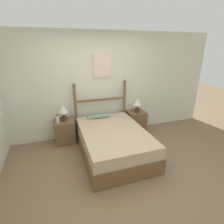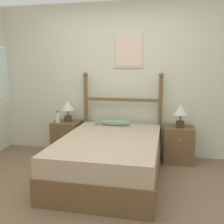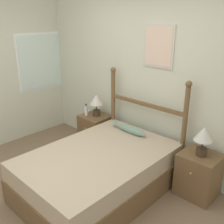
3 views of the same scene
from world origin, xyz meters
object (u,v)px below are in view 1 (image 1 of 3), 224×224
object	(u,v)px
table_lamp_right	(137,103)
bottle	(58,119)
nightstand_left	(65,132)
table_lamp_left	(63,111)
bed	(113,142)
nightstand_right	(136,122)
fish_pillow	(100,116)

from	to	relation	value
table_lamp_right	bottle	world-z (taller)	table_lamp_right
nightstand_left	table_lamp_left	size ratio (longest dim) A/B	1.55
table_lamp_left	bottle	xyz separation A→B (m)	(-0.14, -0.10, -0.15)
bed	bottle	xyz separation A→B (m)	(-1.07, 0.74, 0.38)
nightstand_right	table_lamp_left	bearing A→B (deg)	179.29
table_lamp_right	bed	bearing A→B (deg)	-139.68
nightstand_left	nightstand_right	size ratio (longest dim) A/B	1.00
fish_pillow	bed	bearing A→B (deg)	-81.99
table_lamp_right	fish_pillow	size ratio (longest dim) A/B	0.63
nightstand_left	table_lamp_left	world-z (taller)	table_lamp_left
nightstand_left	table_lamp_right	world-z (taller)	table_lamp_right
nightstand_left	table_lamp_left	xyz separation A→B (m)	(0.01, 0.02, 0.53)
nightstand_left	bottle	distance (m)	0.40
nightstand_left	fish_pillow	size ratio (longest dim) A/B	0.97
nightstand_left	table_lamp_right	distance (m)	1.96
table_lamp_right	fish_pillow	xyz separation A→B (m)	(-1.05, -0.09, -0.20)
table_lamp_left	table_lamp_right	size ratio (longest dim) A/B	1.00
nightstand_left	nightstand_right	bearing A→B (deg)	0.00
fish_pillow	table_lamp_left	bearing A→B (deg)	171.33
nightstand_right	fish_pillow	xyz separation A→B (m)	(-1.04, -0.10, 0.33)
bed	nightstand_right	bearing A→B (deg)	40.96
table_lamp_right	bottle	xyz separation A→B (m)	(-2.01, -0.07, -0.15)
bed	nightstand_left	size ratio (longest dim) A/B	3.40
bed	bottle	size ratio (longest dim) A/B	9.51
table_lamp_left	bottle	world-z (taller)	table_lamp_left
nightstand_right	table_lamp_left	world-z (taller)	table_lamp_left
bed	table_lamp_right	size ratio (longest dim) A/B	5.27
bed	table_lamp_left	size ratio (longest dim) A/B	5.27
nightstand_left	bottle	xyz separation A→B (m)	(-0.13, -0.08, 0.37)
bottle	fish_pillow	size ratio (longest dim) A/B	0.35
table_lamp_right	bottle	size ratio (longest dim) A/B	1.81
table_lamp_left	fish_pillow	world-z (taller)	table_lamp_left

